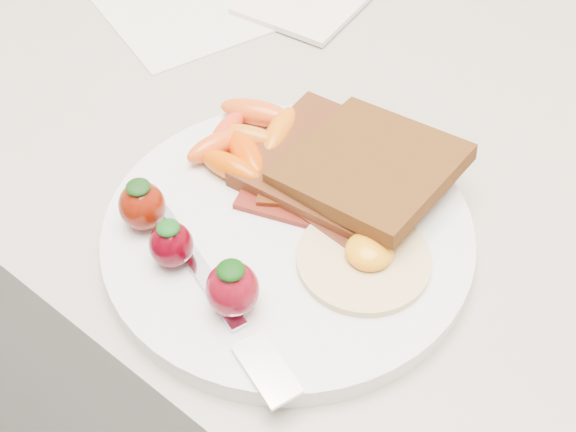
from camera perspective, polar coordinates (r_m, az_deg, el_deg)
The scene contains 9 objects.
counter at distance 0.98m, azimuth 6.40°, elevation -13.94°, with size 2.00×0.60×0.90m, color gray.
plate at distance 0.53m, azimuth -0.00°, elevation -1.37°, with size 0.27×0.27×0.02m, color silver.
toast_lower at distance 0.56m, azimuth 3.44°, elevation 4.13°, with size 0.12×0.12×0.01m, color #46210C.
toast_upper at distance 0.54m, azimuth 6.52°, elevation 3.94°, with size 0.11×0.11×0.01m, color black.
fried_egg at distance 0.50m, azimuth 6.11°, elevation -3.23°, with size 0.11×0.11×0.02m.
bacon_strips at distance 0.53m, azimuth 1.39°, elevation 0.69°, with size 0.10×0.07×0.01m.
baby_carrots at distance 0.57m, azimuth -3.38°, elevation 6.11°, with size 0.09×0.10×0.02m.
strawberries at distance 0.49m, azimuth -8.27°, elevation -2.38°, with size 0.13×0.05×0.04m.
fork at distance 0.48m, azimuth -4.85°, elevation -7.34°, with size 0.18×0.08×0.00m.
Camera 1 is at (0.20, 1.28, 1.31)m, focal length 45.00 mm.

